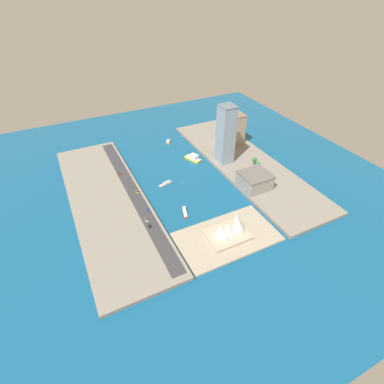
{
  "coord_description": "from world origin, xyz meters",
  "views": [
    {
      "loc": [
        107.27,
        239.6,
        185.01
      ],
      "look_at": [
        0.59,
        24.93,
        2.78
      ],
      "focal_mm": 27.43,
      "sensor_mm": 36.0,
      "label": 1
    }
  ],
  "objects": [
    {
      "name": "quay_east",
      "position": [
        81.12,
        0.0,
        1.72
      ],
      "size": [
        70.0,
        240.0,
        3.44
      ],
      "primitive_type": "cube",
      "color": "gray",
      "rests_on": "ground_plane"
    },
    {
      "name": "apartment_midrise_tan",
      "position": [
        -95.69,
        -51.39,
        22.33
      ],
      "size": [
        25.09,
        25.53,
        37.72
      ],
      "color": "tan",
      "rests_on": "quay_west"
    },
    {
      "name": "taxi_yellow_cab",
      "position": [
        51.54,
        1.7,
        4.34
      ],
      "size": [
        1.94,
        4.89,
        1.51
      ],
      "color": "black",
      "rests_on": "road_strip"
    },
    {
      "name": "tugboat_red",
      "position": [
        19.45,
        47.41,
        1.21
      ],
      "size": [
        7.99,
        16.21,
        3.5
      ],
      "color": "red",
      "rests_on": "ground_plane"
    },
    {
      "name": "traffic_light_waterfront",
      "position": [
        47.88,
        -38.08,
        7.78
      ],
      "size": [
        0.36,
        0.36,
        6.5
      ],
      "color": "black",
      "rests_on": "quay_east"
    },
    {
      "name": "park_tree_cluster",
      "position": [
        -83.8,
        18.05,
        9.36
      ],
      "size": [
        16.37,
        20.31,
        9.4
      ],
      "color": "brown",
      "rests_on": "quay_west"
    },
    {
      "name": "ground_plane",
      "position": [
        0.0,
        0.0,
        0.0
      ],
      "size": [
        440.0,
        440.0,
        0.0
      ],
      "primitive_type": "plane",
      "color": "#145684"
    },
    {
      "name": "hatchback_blue",
      "position": [
        51.33,
        32.44,
        4.39
      ],
      "size": [
        2.08,
        4.72,
        1.63
      ],
      "color": "black",
      "rests_on": "road_strip"
    },
    {
      "name": "van_white",
      "position": [
        57.03,
        45.91,
        4.38
      ],
      "size": [
        2.18,
        4.61,
        1.59
      ],
      "color": "black",
      "rests_on": "road_strip"
    },
    {
      "name": "road_strip",
      "position": [
        54.97,
        0.0,
        3.51
      ],
      "size": [
        12.25,
        228.0,
        0.15
      ],
      "primitive_type": "cube",
      "color": "#38383D",
      "rests_on": "quay_east"
    },
    {
      "name": "pickup_red",
      "position": [
        58.49,
        -40.25,
        4.35
      ],
      "size": [
        2.05,
        4.55,
        1.55
      ],
      "color": "black",
      "rests_on": "road_strip"
    },
    {
      "name": "water_taxi_orange",
      "position": [
        -21.42,
        -90.62,
        1.6
      ],
      "size": [
        8.92,
        10.69,
        4.22
      ],
      "color": "orange",
      "rests_on": "ground_plane"
    },
    {
      "name": "peninsula_point",
      "position": [
        0.98,
        93.71,
        1.0
      ],
      "size": [
        86.29,
        50.08,
        2.0
      ],
      "primitive_type": "cube",
      "color": "#A89E89",
      "rests_on": "ground_plane"
    },
    {
      "name": "yacht_sleek_gray",
      "position": [
        18.92,
        -2.38,
        1.36
      ],
      "size": [
        16.15,
        6.24,
        3.63
      ],
      "color": "#999EA3",
      "rests_on": "ground_plane"
    },
    {
      "name": "tower_tall_glass",
      "position": [
        -60.54,
        -13.01,
        37.19
      ],
      "size": [
        16.9,
        18.21,
        67.44
      ],
      "color": "#8C9EB2",
      "rests_on": "quay_west"
    },
    {
      "name": "ferry_yellow_fast",
      "position": [
        -31.07,
        -35.23,
        3.01
      ],
      "size": [
        15.32,
        23.38,
        8.11
      ],
      "color": "yellow",
      "rests_on": "ground_plane"
    },
    {
      "name": "opera_landmark",
      "position": [
        -0.43,
        93.71,
        10.3
      ],
      "size": [
        35.7,
        27.05,
        25.77
      ],
      "color": "#BCAD93",
      "rests_on": "peninsula_point"
    },
    {
      "name": "suv_black",
      "position": [
        57.13,
        53.92,
        4.4
      ],
      "size": [
        1.83,
        4.67,
        1.68
      ],
      "color": "black",
      "rests_on": "road_strip"
    },
    {
      "name": "carpark_squat_concrete",
      "position": [
        -61.04,
        46.57,
        11.66
      ],
      "size": [
        29.96,
        28.22,
        16.39
      ],
      "color": "gray",
      "rests_on": "quay_west"
    },
    {
      "name": "quay_west",
      "position": [
        -81.12,
        0.0,
        1.72
      ],
      "size": [
        70.0,
        240.0,
        3.44
      ],
      "primitive_type": "cube",
      "color": "gray",
      "rests_on": "ground_plane"
    }
  ]
}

